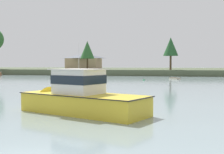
% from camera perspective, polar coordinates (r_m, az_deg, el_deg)
% --- Properties ---
extents(far_shore_bank, '(241.54, 47.41, 1.67)m').
position_cam_1_polar(far_shore_bank, '(106.25, 9.23, 1.11)').
color(far_shore_bank, '#4C563D').
rests_on(far_shore_bank, ground).
extents(cruiser_yellow, '(10.86, 6.80, 5.83)m').
position_cam_1_polar(cruiser_yellow, '(21.71, -7.48, -4.84)').
color(cruiser_yellow, gold).
rests_on(cruiser_yellow, ground).
extents(dinghy_cream, '(2.58, 2.73, 0.51)m').
position_cam_1_polar(dinghy_cream, '(67.62, 11.69, -0.31)').
color(dinghy_cream, beige).
rests_on(dinghy_cream, ground).
extents(mooring_buoy_green, '(0.37, 0.37, 0.42)m').
position_cam_1_polar(mooring_buoy_green, '(62.19, 5.97, -0.57)').
color(mooring_buoy_green, '#1E8C47').
rests_on(mooring_buoy_green, ground).
extents(shore_tree_far_right, '(4.20, 4.20, 9.06)m').
position_cam_1_polar(shore_tree_far_right, '(86.89, 10.93, 5.57)').
color(shore_tree_far_right, brown).
rests_on(shore_tree_far_right, far_shore_bank).
extents(shore_tree_far_left, '(4.65, 4.65, 9.06)m').
position_cam_1_polar(shore_tree_far_left, '(99.55, -4.64, 5.07)').
color(shore_tree_far_left, brown).
rests_on(shore_tree_far_left, far_shore_bank).
extents(cottage_hillside, '(12.25, 9.19, 5.33)m').
position_cam_1_polar(cottage_hillside, '(110.07, -5.30, 3.05)').
color(cottage_hillside, tan).
rests_on(cottage_hillside, far_shore_bank).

